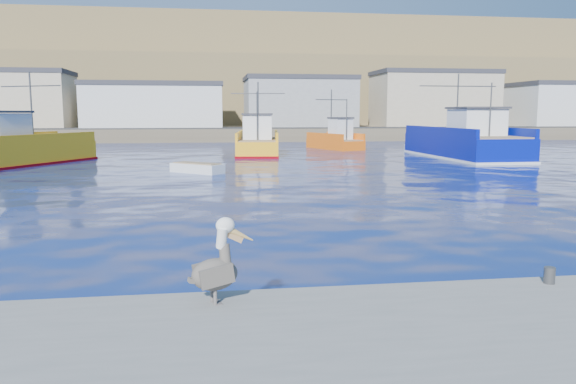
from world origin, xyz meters
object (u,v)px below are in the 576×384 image
object	(u,v)px
trawler_yellow_b	(258,143)
boat_orange	(336,139)
skiff_mid	(197,169)
pelican	(217,267)
trawler_blue	(465,143)
trawler_yellow_a	(19,150)
skiff_far	(413,149)

from	to	relation	value
trawler_yellow_b	boat_orange	bearing A→B (deg)	36.16
trawler_yellow_b	skiff_mid	distance (m)	15.60
pelican	skiff_mid	bearing A→B (deg)	91.64
trawler_blue	boat_orange	bearing A→B (deg)	122.88
trawler_yellow_a	trawler_blue	world-z (taller)	trawler_blue
trawler_yellow_b	skiff_far	world-z (taller)	trawler_yellow_b
trawler_yellow_a	boat_orange	world-z (taller)	trawler_yellow_a
trawler_blue	pelican	size ratio (longest dim) A/B	9.94
trawler_yellow_b	pelican	distance (m)	40.11
pelican	trawler_blue	bearing A→B (deg)	58.85
trawler_yellow_a	boat_orange	distance (m)	29.13
trawler_yellow_b	boat_orange	xyz separation A→B (m)	(8.38, 6.12, -0.00)
trawler_yellow_a	pelican	size ratio (longest dim) A/B	8.49
skiff_mid	skiff_far	distance (m)	26.12
trawler_blue	boat_orange	size ratio (longest dim) A/B	1.88
trawler_yellow_a	pelican	distance (m)	34.78
trawler_blue	skiff_mid	world-z (taller)	trawler_blue
trawler_yellow_a	skiff_far	distance (m)	33.68
skiff_mid	skiff_far	world-z (taller)	skiff_far
trawler_blue	pelican	distance (m)	39.62
trawler_yellow_a	skiff_far	size ratio (longest dim) A/B	3.30
trawler_blue	skiff_far	size ratio (longest dim) A/B	3.86
trawler_yellow_b	skiff_far	xyz separation A→B (m)	(14.92, 2.13, -0.74)
skiff_far	pelican	bearing A→B (deg)	-114.59
skiff_far	pelican	distance (m)	46.20
trawler_yellow_a	boat_orange	xyz separation A→B (m)	(25.69, 13.74, -0.07)
boat_orange	trawler_yellow_a	bearing A→B (deg)	-151.85
trawler_blue	skiff_mid	distance (m)	22.98
skiff_far	boat_orange	bearing A→B (deg)	148.59
trawler_yellow_a	skiff_mid	size ratio (longest dim) A/B	3.57
skiff_mid	pelican	size ratio (longest dim) A/B	2.38
trawler_blue	pelican	xyz separation A→B (m)	(-20.50, -33.91, -0.08)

